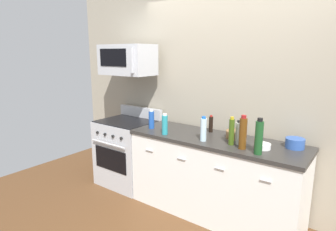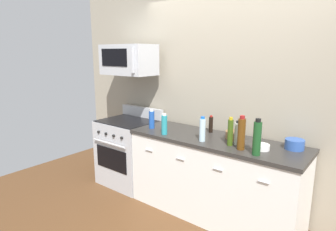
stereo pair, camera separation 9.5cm
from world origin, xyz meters
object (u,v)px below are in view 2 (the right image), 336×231
at_px(bottle_soy_sauce_dark, 211,124).
at_px(bottle_water_clear, 202,130).
at_px(bottle_soda_blue, 152,119).
at_px(microwave, 128,60).
at_px(bottle_olive_oil, 230,132).
at_px(bowl_blue_mixing, 295,144).
at_px(bowl_white_ceramic, 262,147).
at_px(bottle_dish_soap, 164,125).
at_px(bottle_wine_amber, 241,134).
at_px(bottle_wine_green, 257,138).
at_px(range_oven, 129,151).
at_px(bowl_wooden_salad, 235,135).
at_px(bottle_vinegar_white, 238,133).

relative_size(bottle_soy_sauce_dark, bottle_water_clear, 0.76).
xyz_separation_m(bottle_soy_sauce_dark, bottle_soda_blue, (-0.67, -0.29, 0.02)).
height_order(microwave, bottle_olive_oil, microwave).
height_order(bottle_water_clear, bowl_blue_mixing, bottle_water_clear).
bearing_deg(bottle_olive_oil, microwave, 174.18).
relative_size(bottle_water_clear, bowl_white_ceramic, 1.77).
relative_size(microwave, bottle_dish_soap, 3.03).
relative_size(bottle_wine_amber, bottle_water_clear, 1.26).
bearing_deg(bottle_water_clear, bottle_wine_green, -5.18).
height_order(range_oven, bottle_water_clear, bottle_water_clear).
distance_m(range_oven, bottle_soy_sauce_dark, 1.34).
bearing_deg(bowl_wooden_salad, bottle_soda_blue, -167.69).
distance_m(bottle_wine_amber, bottle_vinegar_white, 0.16).
height_order(range_oven, microwave, microwave).
xyz_separation_m(microwave, bottle_olive_oil, (1.61, -0.16, -0.69)).
distance_m(range_oven, bottle_wine_amber, 1.86).
distance_m(bottle_olive_oil, bowl_wooden_salad, 0.26).
bearing_deg(microwave, bottle_wine_green, -8.04).
height_order(bottle_soy_sauce_dark, bowl_white_ceramic, bottle_soy_sauce_dark).
bearing_deg(bowl_wooden_salad, range_oven, -175.59).
distance_m(bottle_wine_amber, bottle_olive_oil, 0.15).
xyz_separation_m(microwave, bottle_dish_soap, (0.83, -0.26, -0.71)).
relative_size(range_oven, bowl_white_ceramic, 7.06).
distance_m(bottle_water_clear, bowl_blue_mixing, 0.91).
distance_m(bottle_olive_oil, bottle_soda_blue, 1.07).
bearing_deg(bottle_vinegar_white, bottle_wine_amber, -52.96).
bearing_deg(bottle_water_clear, bottle_wine_amber, 0.11).
bearing_deg(range_oven, bowl_white_ceramic, -1.47).
bearing_deg(microwave, bowl_white_ceramic, -2.81).
xyz_separation_m(bottle_soy_sauce_dark, bowl_wooden_salad, (0.34, -0.07, -0.05)).
xyz_separation_m(bottle_soy_sauce_dark, bottle_dish_soap, (-0.38, -0.41, 0.02)).
xyz_separation_m(bottle_soda_blue, bowl_wooden_salad, (1.02, 0.22, -0.07)).
relative_size(range_oven, bottle_dish_soap, 4.36).
bearing_deg(bottle_wine_amber, bottle_soda_blue, 176.79).
xyz_separation_m(bottle_wine_green, bottle_olive_oil, (-0.32, 0.11, -0.02)).
bearing_deg(bottle_wine_green, bottle_dish_soap, 179.65).
relative_size(microwave, bottle_vinegar_white, 2.97).
bearing_deg(bottle_dish_soap, bowl_wooden_salad, 25.23).
relative_size(bottle_vinegar_white, bowl_white_ceramic, 1.65).
height_order(bottle_soy_sauce_dark, bottle_soda_blue, bottle_soda_blue).
bearing_deg(bowl_blue_mixing, bottle_soda_blue, -170.66).
distance_m(bottle_soy_sauce_dark, bowl_wooden_salad, 0.35).
xyz_separation_m(range_oven, bowl_white_ceramic, (1.91, -0.05, 0.48)).
bearing_deg(bowl_blue_mixing, bottle_wine_amber, -140.69).
xyz_separation_m(bottle_wine_amber, bowl_white_ceramic, (0.16, 0.12, -0.13)).
height_order(bottle_vinegar_white, bowl_wooden_salad, bottle_vinegar_white).
bearing_deg(bowl_blue_mixing, microwave, -176.83).
xyz_separation_m(bottle_vinegar_white, bowl_white_ceramic, (0.25, 0.00, -0.09)).
bearing_deg(bottle_dish_soap, microwave, 162.31).
xyz_separation_m(bottle_soda_blue, bottle_water_clear, (0.78, -0.07, 0.02)).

